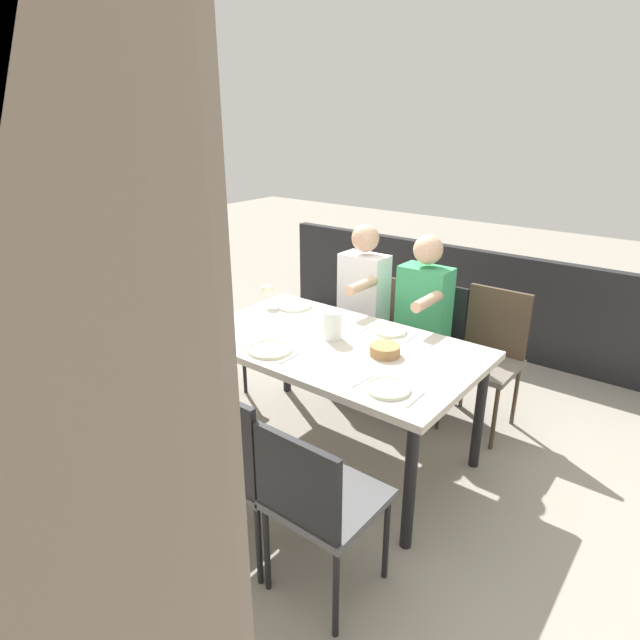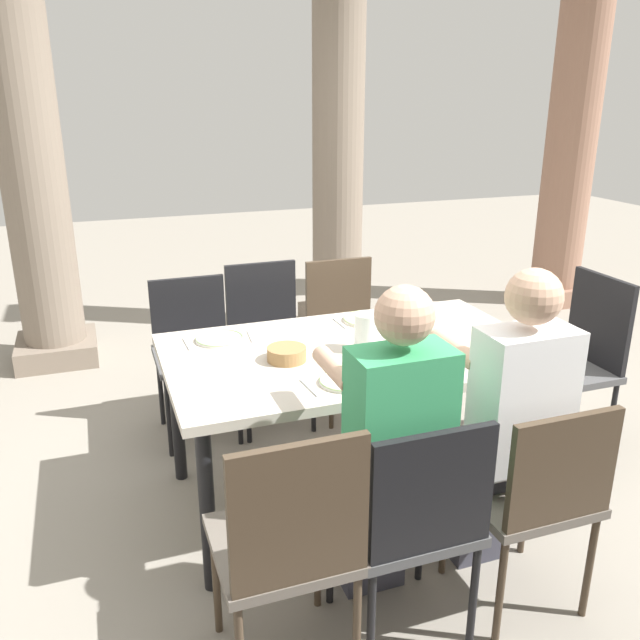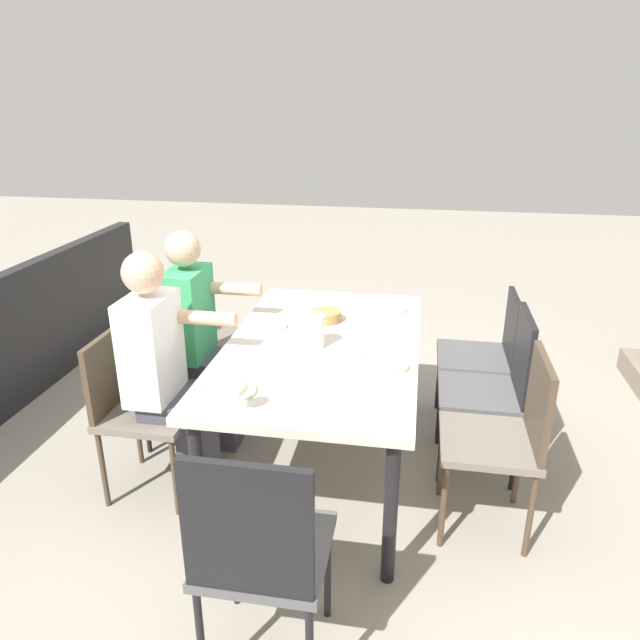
# 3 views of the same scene
# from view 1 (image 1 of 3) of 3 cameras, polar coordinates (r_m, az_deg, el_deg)

# --- Properties ---
(ground_plane) EXTENTS (16.00, 16.00, 0.00)m
(ground_plane) POSITION_cam_1_polar(r_m,az_deg,el_deg) (3.50, 1.45, -13.85)
(ground_plane) COLOR gray
(dining_table) EXTENTS (1.69, 0.99, 0.76)m
(dining_table) POSITION_cam_1_polar(r_m,az_deg,el_deg) (3.16, 1.56, -3.57)
(dining_table) COLOR beige
(dining_table) RESTS_ON ground
(chair_west_north) EXTENTS (0.44, 0.44, 0.87)m
(chair_west_north) POSITION_cam_1_polar(r_m,az_deg,el_deg) (2.32, -0.37, -18.65)
(chair_west_north) COLOR #4F4F50
(chair_west_north) RESTS_ON ground
(chair_west_south) EXTENTS (0.44, 0.44, 0.94)m
(chair_west_south) POSITION_cam_1_polar(r_m,az_deg,el_deg) (3.71, 17.58, -3.16)
(chair_west_south) COLOR #6A6158
(chair_west_south) RESTS_ON ground
(chair_mid_north) EXTENTS (0.44, 0.44, 0.92)m
(chair_mid_north) POSITION_cam_1_polar(r_m,az_deg,el_deg) (2.55, -8.28, -14.56)
(chair_mid_north) COLOR #4F4F50
(chair_mid_north) RESTS_ON ground
(chair_mid_south) EXTENTS (0.44, 0.44, 0.90)m
(chair_mid_south) POSITION_cam_1_polar(r_m,az_deg,el_deg) (3.87, 11.65, -1.86)
(chair_mid_south) COLOR #4F4F50
(chair_mid_south) RESTS_ON ground
(chair_east_north) EXTENTS (0.44, 0.44, 0.90)m
(chair_east_north) POSITION_cam_1_polar(r_m,az_deg,el_deg) (2.88, -15.12, -10.71)
(chair_east_north) COLOR #6A6158
(chair_east_north) RESTS_ON ground
(chair_east_south) EXTENTS (0.44, 0.44, 0.87)m
(chair_east_south) POSITION_cam_1_polar(r_m,az_deg,el_deg) (4.09, 5.55, -0.42)
(chair_east_south) COLOR #6A6158
(chair_east_south) RESTS_ON ground
(chair_head_east) EXTENTS (0.44, 0.44, 0.97)m
(chair_head_east) POSITION_cam_1_polar(r_m,az_deg,el_deg) (4.03, -13.03, -0.47)
(chair_head_east) COLOR #4F4F50
(chair_head_east) RESTS_ON ground
(diner_woman_green) EXTENTS (0.34, 0.49, 1.30)m
(diner_woman_green) POSITION_cam_1_polar(r_m,az_deg,el_deg) (3.88, 4.18, 1.27)
(diner_woman_green) COLOR #3F3F4C
(diner_woman_green) RESTS_ON ground
(diner_man_white) EXTENTS (0.35, 0.49, 1.29)m
(diner_man_white) POSITION_cam_1_polar(r_m,az_deg,el_deg) (3.65, 10.54, -0.45)
(diner_man_white) COLOR #3F3F4C
(diner_man_white) RESTS_ON ground
(patio_railing) EXTENTS (4.09, 0.10, 0.90)m
(patio_railing) POSITION_cam_1_polar(r_m,az_deg,el_deg) (5.00, 16.37, 2.16)
(patio_railing) COLOR black
(patio_railing) RESTS_ON ground
(plate_0) EXTENTS (0.22, 0.22, 0.02)m
(plate_0) POSITION_cam_1_polar(r_m,az_deg,el_deg) (2.62, 7.29, -7.33)
(plate_0) COLOR white
(plate_0) RESTS_ON dining_table
(fork_0) EXTENTS (0.02, 0.17, 0.01)m
(fork_0) POSITION_cam_1_polar(r_m,az_deg,el_deg) (2.56, 10.17, -8.39)
(fork_0) COLOR silver
(fork_0) RESTS_ON dining_table
(spoon_0) EXTENTS (0.03, 0.17, 0.01)m
(spoon_0) POSITION_cam_1_polar(r_m,az_deg,el_deg) (2.69, 4.55, -6.53)
(spoon_0) COLOR silver
(spoon_0) RESTS_ON dining_table
(plate_1) EXTENTS (0.21, 0.21, 0.02)m
(plate_1) POSITION_cam_1_polar(r_m,az_deg,el_deg) (3.29, 7.48, -1.17)
(plate_1) COLOR white
(plate_1) RESTS_ON dining_table
(fork_1) EXTENTS (0.03, 0.17, 0.01)m
(fork_1) POSITION_cam_1_polar(r_m,az_deg,el_deg) (3.23, 9.75, -1.89)
(fork_1) COLOR silver
(fork_1) RESTS_ON dining_table
(spoon_1) EXTENTS (0.03, 0.17, 0.01)m
(spoon_1) POSITION_cam_1_polar(r_m,az_deg,el_deg) (3.37, 5.30, -0.67)
(spoon_1) COLOR silver
(spoon_1) RESTS_ON dining_table
(plate_2) EXTENTS (0.25, 0.25, 0.02)m
(plate_2) POSITION_cam_1_polar(r_m,az_deg,el_deg) (3.02, -5.42, -3.21)
(plate_2) COLOR silver
(plate_2) RESTS_ON dining_table
(fork_2) EXTENTS (0.02, 0.17, 0.01)m
(fork_2) POSITION_cam_1_polar(r_m,az_deg,el_deg) (2.93, -3.28, -4.07)
(fork_2) COLOR silver
(fork_2) RESTS_ON dining_table
(spoon_2) EXTENTS (0.02, 0.17, 0.01)m
(spoon_2) POSITION_cam_1_polar(r_m,az_deg,el_deg) (3.12, -7.41, -2.58)
(spoon_2) COLOR silver
(spoon_2) RESTS_ON dining_table
(plate_3) EXTENTS (0.25, 0.25, 0.02)m
(plate_3) POSITION_cam_1_polar(r_m,az_deg,el_deg) (3.70, -2.80, 1.54)
(plate_3) COLOR white
(plate_3) RESTS_ON dining_table
(wine_glass_3) EXTENTS (0.08, 0.08, 0.16)m
(wine_glass_3) POSITION_cam_1_polar(r_m,az_deg,el_deg) (3.70, -5.69, 3.18)
(wine_glass_3) COLOR white
(wine_glass_3) RESTS_ON dining_table
(fork_3) EXTENTS (0.03, 0.17, 0.01)m
(fork_3) POSITION_cam_1_polar(r_m,az_deg,el_deg) (3.61, -1.00, 0.96)
(fork_3) COLOR silver
(fork_3) RESTS_ON dining_table
(spoon_3) EXTENTS (0.02, 0.17, 0.01)m
(spoon_3) POSITION_cam_1_polar(r_m,az_deg,el_deg) (3.80, -4.51, 1.93)
(spoon_3) COLOR silver
(spoon_3) RESTS_ON dining_table
(water_pitcher) EXTENTS (0.12, 0.12, 0.17)m
(water_pitcher) POSITION_cam_1_polar(r_m,az_deg,el_deg) (3.15, 1.36, -0.70)
(water_pitcher) COLOR white
(water_pitcher) RESTS_ON dining_table
(bread_basket) EXTENTS (0.17, 0.17, 0.06)m
(bread_basket) POSITION_cam_1_polar(r_m,az_deg,el_deg) (2.98, 6.99, -3.24)
(bread_basket) COLOR #9E7547
(bread_basket) RESTS_ON dining_table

